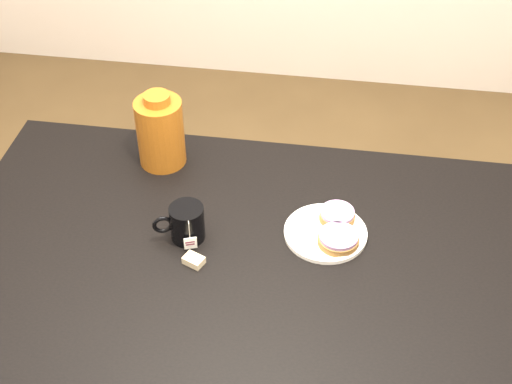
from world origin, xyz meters
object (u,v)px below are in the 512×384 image
bagel_package (160,131)px  plate (326,232)px  table (244,285)px  bagel_front (338,239)px  mug (186,223)px  bagel_back (337,215)px  teabag_pouch (194,260)px

bagel_package → plate: bearing=-25.8°
table → plate: bearing=32.0°
plate → bagel_front: size_ratio=1.64×
plate → mug: size_ratio=1.52×
plate → bagel_back: (0.02, 0.05, 0.02)m
bagel_package → bagel_front: bearing=-27.6°
bagel_back → bagel_front: (0.01, -0.08, -0.00)m
bagel_package → table: bearing=-50.5°
bagel_back → teabag_pouch: 0.36m
plate → teabag_pouch: (-0.29, -0.14, 0.00)m
bagel_back → mug: 0.36m
bagel_back → table: bearing=-142.0°
table → teabag_pouch: (-0.11, -0.03, 0.09)m
table → teabag_pouch: teabag_pouch is taller
table → plate: size_ratio=7.13×
table → mug: 0.20m
plate → teabag_pouch: teabag_pouch is taller
table → teabag_pouch: bearing=-167.1°
table → bagel_package: (-0.27, 0.33, 0.18)m
plate → bagel_back: 0.05m
teabag_pouch → bagel_front: bearing=17.7°
table → bagel_back: size_ratio=12.38×
teabag_pouch → bagel_package: (-0.16, 0.35, 0.09)m
plate → bagel_front: bagel_front is taller
table → bagel_front: size_ratio=11.71×
table → mug: mug is taller
mug → bagel_package: 0.30m
plate → bagel_front: (0.03, -0.03, 0.02)m
teabag_pouch → bagel_package: bagel_package is taller
bagel_back → mug: bearing=-163.6°
plate → bagel_back: bagel_back is taller
plate → mug: mug is taller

